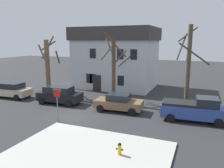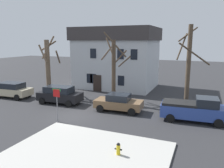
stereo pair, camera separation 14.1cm
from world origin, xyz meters
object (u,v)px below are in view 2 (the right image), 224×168
Objects in this scene: car_beige_wagon at (12,90)px; car_brown_sedan at (119,103)px; fire_hydrant at (118,149)px; street_sign_pole at (57,99)px; car_black_wagon at (60,95)px; bicycle_leaning at (66,93)px; tree_bare_near at (48,65)px; tree_bare_far at (188,67)px; pickup_truck_blue at (195,109)px; tree_bare_mid at (114,68)px; building_main at (117,57)px.

car_brown_sedan is (13.02, -0.00, -0.08)m from car_beige_wagon.
street_sign_pole is at bearing 153.38° from fire_hydrant.
car_black_wagon is 2.68× the size of bicycle_leaning.
tree_bare_near reaches higher than street_sign_pole.
tree_bare_near is 4.02× the size of bicycle_leaning.
car_brown_sedan is at bearing -156.43° from tree_bare_far.
fire_hydrant is (2.96, -7.68, -0.33)m from car_brown_sedan.
tree_bare_near is 9.62m from street_sign_pole.
street_sign_pole is at bearing -25.03° from car_beige_wagon.
tree_bare_mid is at bearing 161.13° from pickup_truck_blue.
tree_bare_mid is at bearing 120.08° from car_brown_sedan.
pickup_truck_blue is at bearing 64.84° from fire_hydrant.
building_main reaches higher than bicycle_leaning.
tree_bare_near is 1.54× the size of car_beige_wagon.
tree_bare_near reaches higher than fire_hydrant.
car_black_wagon is 13.07m from pickup_truck_blue.
car_beige_wagon is at bearing 179.87° from pickup_truck_blue.
bicycle_leaning is (-4.20, 7.26, -1.52)m from street_sign_pole.
building_main is 2.32× the size of car_black_wagon.
tree_bare_near reaches higher than car_beige_wagon.
tree_bare_mid is 10.27× the size of fire_hydrant.
fire_hydrant is at bearing -44.57° from bicycle_leaning.
building_main reaches higher than street_sign_pole.
car_beige_wagon is at bearing -166.54° from tree_bare_mid.
car_black_wagon reaches higher than fire_hydrant.
street_sign_pole is at bearing -143.00° from tree_bare_far.
street_sign_pole is at bearing -56.01° from car_black_wagon.
pickup_truck_blue reaches higher than car_black_wagon.
pickup_truck_blue reaches higher than bicycle_leaning.
tree_bare_mid is 6.91m from bicycle_leaning.
street_sign_pole is at bearing -156.37° from pickup_truck_blue.
tree_bare_far is (9.96, -7.83, -0.01)m from building_main.
building_main reaches higher than car_brown_sedan.
car_black_wagon is 1.05× the size of car_brown_sedan.
tree_bare_mid is 0.93× the size of tree_bare_far.
car_black_wagon is (-4.93, -2.70, -2.67)m from tree_bare_mid.
car_brown_sedan is 8.21m from bicycle_leaning.
bicycle_leaning is at bearing 159.87° from car_brown_sedan.
tree_bare_far reaches higher than car_brown_sedan.
fire_hydrant is (7.25, -17.98, -3.63)m from building_main.
fire_hydrant is 0.41× the size of bicycle_leaning.
pickup_truck_blue is (8.13, -2.78, -2.63)m from tree_bare_mid.
tree_bare_far is 12.83m from car_black_wagon.
building_main reaches higher than tree_bare_far.
tree_bare_near is at bearing -125.75° from building_main.
tree_bare_near is 4.90m from car_beige_wagon.
tree_bare_mid is (8.25, 0.13, 0.05)m from tree_bare_near.
building_main is at bearing 109.70° from tree_bare_mid.
building_main reaches higher than tree_bare_mid.
tree_bare_near is 3.84m from bicycle_leaning.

